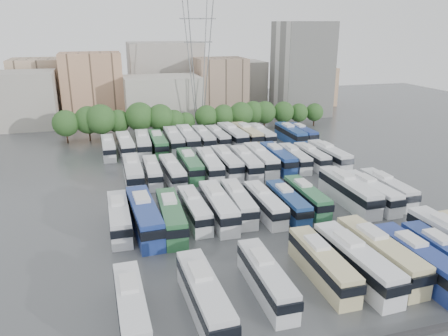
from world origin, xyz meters
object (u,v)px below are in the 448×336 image
object	(u,v)px
bus_r2_s7	(246,163)
bus_r3_s2	(143,143)
bus_r1_s1	(144,216)
bus_r1_s10	(349,191)
bus_r2_s2	(152,172)
bus_r3_s1	(125,145)
electricity_pylon	(198,52)
bus_r3_s6	(203,138)
bus_r1_s11	(371,192)
bus_r3_s3	(158,143)
bus_r1_s6	(265,203)
bus_r0_s10	(446,257)
bus_r1_s5	(238,202)
bus_r2_s5	(210,165)
bus_r3_s5	(188,139)
bus_r1_s7	(288,202)
bus_r2_s9	(278,158)
bus_r0_s0	(131,307)
bus_r3_s10	(261,135)
bus_r3_s13	(302,133)
bus_r2_s10	(294,158)
bus_r3_s12	(290,134)
bus_r0_s4	(266,278)
apartment_tower	(302,69)
bus_r1_s3	(194,209)
bus_r0_s7	(356,261)
bus_r0_s2	(204,296)
bus_r3_s4	(174,140)
bus_r2_s8	(261,159)
bus_r0_s6	(322,263)
bus_r1_s4	(218,206)
bus_r1_s0	(119,217)
bus_r3_s0	(108,147)
bus_r2_s4	(190,165)
bus_r2_s6	(227,162)
bus_r2_s3	(172,171)
bus_r2_s1	(133,172)
bus_r3_s7	(218,137)
bus_r1_s12	(387,188)
bus_r3_s9	(247,134)
bus_r2_s11	(312,156)

from	to	relation	value
bus_r2_s7	bus_r3_s2	world-z (taller)	bus_r3_s2
bus_r1_s1	bus_r1_s10	distance (m)	29.92
bus_r2_s2	bus_r3_s1	distance (m)	17.86
electricity_pylon	bus_r3_s6	xyz separation A→B (m)	(-3.59, -19.22, -16.74)
bus_r1_s11	bus_r3_s3	size ratio (longest dim) A/B	0.95
bus_r1_s6	bus_r3_s6	distance (m)	36.90
bus_r0_s10	bus_r1_s5	world-z (taller)	bus_r0_s10
bus_r2_s5	bus_r3_s5	size ratio (longest dim) A/B	0.93
bus_r1_s7	bus_r2_s9	distance (m)	20.53
bus_r0_s0	bus_r3_s1	world-z (taller)	bus_r3_s1
bus_r2_s7	bus_r2_s9	distance (m)	6.68
bus_r3_s10	bus_r3_s13	size ratio (longest dim) A/B	1.07
bus_r3_s13	bus_r2_s10	bearing A→B (deg)	-121.74
electricity_pylon	bus_r3_s12	world-z (taller)	electricity_pylon
bus_r0_s4	bus_r1_s10	distance (m)	26.75
apartment_tower	bus_r1_s3	world-z (taller)	apartment_tower
electricity_pylon	bus_r0_s7	size ratio (longest dim) A/B	2.60
bus_r1_s1	bus_r0_s2	bearing A→B (deg)	-82.39
bus_r3_s4	bus_r3_s5	distance (m)	3.14
bus_r0_s10	bus_r1_s7	world-z (taller)	bus_r0_s10
bus_r2_s7	bus_r3_s3	distance (m)	21.85
bus_r3_s4	bus_r3_s10	bearing A→B (deg)	1.85
bus_r3_s5	bus_r2_s8	bearing A→B (deg)	-60.63
bus_r0_s6	bus_r1_s5	size ratio (longest dim) A/B	1.01
bus_r1_s4	bus_r1_s0	bearing A→B (deg)	179.21
bus_r2_s10	bus_r3_s0	distance (m)	37.15
bus_r1_s1	bus_r2_s4	world-z (taller)	bus_r1_s1
bus_r0_s10	bus_r2_s6	size ratio (longest dim) A/B	0.96
bus_r2_s3	bus_r3_s2	bearing A→B (deg)	96.56
bus_r2_s1	bus_r3_s7	distance (m)	27.65
bus_r0_s0	bus_r1_s11	size ratio (longest dim) A/B	0.93
bus_r2_s10	bus_r3_s4	size ratio (longest dim) A/B	0.86
bus_r1_s7	bus_r3_s3	bearing A→B (deg)	110.79
bus_r3_s0	bus_r3_s5	world-z (taller)	bus_r3_s5
bus_r2_s5	bus_r2_s2	bearing A→B (deg)	-175.84
bus_r1_s0	bus_r2_s7	bearing A→B (deg)	36.63
bus_r1_s6	bus_r2_s3	xyz separation A→B (m)	(-10.06, 16.97, 0.06)
bus_r1_s4	bus_r3_s6	distance (m)	37.04
bus_r3_s4	bus_r1_s4	bearing A→B (deg)	-88.80
bus_r3_s0	bus_r3_s10	bearing A→B (deg)	0.57
bus_r0_s2	bus_r1_s12	world-z (taller)	bus_r0_s2
bus_r1_s3	bus_r1_s7	xyz separation A→B (m)	(13.05, -1.30, -0.01)
bus_r0_s7	bus_r1_s7	distance (m)	17.03
bus_r0_s10	bus_r1_s3	distance (m)	30.53
bus_r1_s11	bus_r2_s7	size ratio (longest dim) A/B	0.95
bus_r3_s9	bus_r2_s2	bearing A→B (deg)	-143.48
apartment_tower	bus_r3_s12	xyz separation A→B (m)	(-15.98, -29.00, -11.09)
bus_r2_s1	bus_r2_s11	world-z (taller)	bus_r2_s1
bus_r2_s5	bus_r3_s2	world-z (taller)	bus_r3_s2
bus_r1_s4	bus_r2_s6	bearing A→B (deg)	70.90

